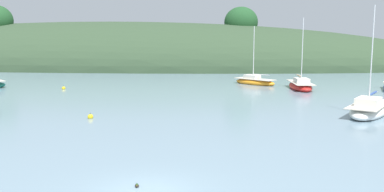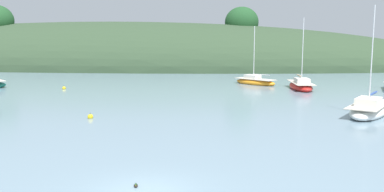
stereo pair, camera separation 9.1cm
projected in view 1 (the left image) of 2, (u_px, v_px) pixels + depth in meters
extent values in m
ellipsoid|color=#2D422B|center=(102.00, 66.00, 90.87)|extent=(150.00, 36.00, 19.19)
ellipsoid|color=#1E4723|center=(241.00, 22.00, 86.43)|extent=(7.01, 6.38, 6.38)
ellipsoid|color=orange|center=(255.00, 82.00, 56.02)|extent=(6.13, 5.60, 0.99)
cube|color=beige|center=(255.00, 79.00, 55.96)|extent=(5.64, 5.15, 0.06)
cube|color=silver|center=(252.00, 77.00, 56.27)|extent=(2.41, 2.33, 0.55)
cylinder|color=silver|center=(254.00, 53.00, 55.67)|extent=(0.09, 0.09, 7.07)
cylinder|color=silver|center=(261.00, 75.00, 55.16)|extent=(2.05, 1.72, 0.07)
ellipsoid|color=white|center=(369.00, 111.00, 34.27)|extent=(5.99, 7.91, 1.22)
cube|color=beige|center=(370.00, 104.00, 34.19)|extent=(5.51, 7.28, 0.06)
cube|color=silver|center=(368.00, 101.00, 33.65)|extent=(2.66, 2.95, 0.63)
cylinder|color=silver|center=(372.00, 56.00, 33.30)|extent=(0.09, 0.09, 8.03)
cylinder|color=silver|center=(374.00, 94.00, 35.07)|extent=(1.63, 2.83, 0.07)
ellipsoid|color=#2D4784|center=(374.00, 93.00, 35.06)|extent=(1.68, 2.78, 0.20)
ellipsoid|color=red|center=(300.00, 87.00, 51.00)|extent=(2.83, 7.19, 1.13)
cube|color=beige|center=(300.00, 82.00, 50.93)|extent=(2.61, 6.61, 0.06)
cube|color=beige|center=(302.00, 81.00, 50.33)|extent=(1.70, 2.35, 0.59)
cylinder|color=silver|center=(302.00, 51.00, 50.02)|extent=(0.09, 0.09, 7.85)
cylinder|color=silver|center=(299.00, 76.00, 51.94)|extent=(0.25, 2.96, 0.07)
ellipsoid|color=tan|center=(299.00, 75.00, 51.93)|extent=(0.38, 2.85, 0.20)
sphere|color=yellow|center=(90.00, 117.00, 32.82)|extent=(0.44, 0.44, 0.44)
cylinder|color=black|center=(90.00, 113.00, 32.78)|extent=(0.04, 0.04, 0.10)
sphere|color=yellow|center=(64.00, 88.00, 50.90)|extent=(0.44, 0.44, 0.44)
cylinder|color=black|center=(64.00, 86.00, 50.86)|extent=(0.04, 0.04, 0.10)
ellipsoid|color=#2D2823|center=(137.00, 186.00, 17.90)|extent=(0.25, 0.37, 0.16)
sphere|color=#1E4723|center=(137.00, 184.00, 17.74)|extent=(0.09, 0.09, 0.09)
cone|color=gold|center=(137.00, 185.00, 17.68)|extent=(0.05, 0.05, 0.04)
cone|color=#2D2823|center=(137.00, 184.00, 18.04)|extent=(0.09, 0.09, 0.08)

